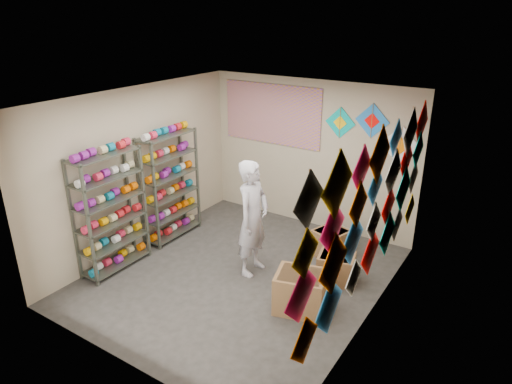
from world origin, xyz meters
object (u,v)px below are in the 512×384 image
Objects in this scene: carton_c at (331,243)px; shelf_rack_back at (170,186)px; shelf_rack_front at (111,212)px; carton_a at (300,292)px; carton_b at (336,268)px; shopkeeper at (253,218)px.

shelf_rack_back is at bearing -144.27° from carton_c.
shelf_rack_front is 3.08m from carton_a.
carton_a is 1.25× the size of carton_b.
shelf_rack_front is 1.30m from shelf_rack_back.
shelf_rack_front reaches higher than shopkeeper.
shopkeeper is at bearing 29.84° from shelf_rack_front.
carton_b is at bearing -71.96° from shopkeeper.
shelf_rack_front is 2.91× the size of carton_a.
shopkeeper is 3.52× the size of carton_c.
carton_a is at bearing -13.36° from shelf_rack_back.
shopkeeper reaches higher than carton_c.
shelf_rack_back is (0.00, 1.30, 0.00)m from shelf_rack_front.
shelf_rack_front reaches higher than carton_a.
shelf_rack_front is 3.63× the size of carton_b.
carton_a is at bearing -111.33° from carton_b.
carton_b is (3.07, 0.21, -0.74)m from shelf_rack_back.
shelf_rack_front and shelf_rack_back have the same top height.
carton_b is (1.19, 0.44, -0.69)m from shopkeeper.
shelf_rack_back is at bearing 150.65° from carton_a.
carton_a is at bearing 11.56° from shelf_rack_front.
shelf_rack_front is at bearing 117.65° from shopkeeper.
shelf_rack_back is 1.89m from shopkeeper.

